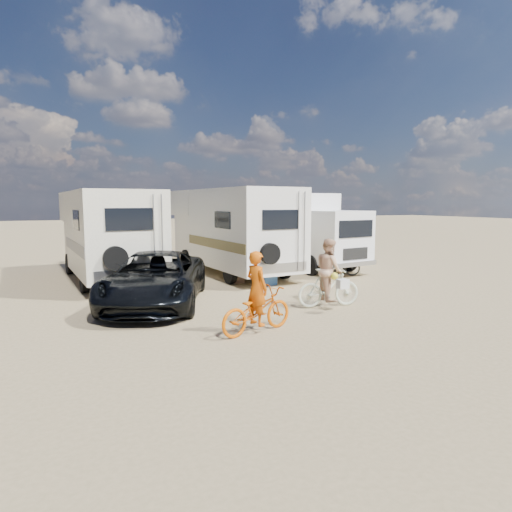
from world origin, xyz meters
name	(u,v)px	position (x,y,z in m)	size (l,w,h in m)	color
ground	(312,310)	(0.00, 0.00, 0.00)	(140.00, 140.00, 0.00)	#9A845C
rv_main	(231,232)	(0.30, 6.93, 1.71)	(2.54, 7.60, 3.42)	white
rv_left	(108,236)	(-4.51, 7.23, 1.65)	(2.58, 7.16, 3.30)	beige
box_truck	(300,231)	(3.67, 7.16, 1.64)	(2.28, 6.97, 3.28)	white
dark_suv	(156,279)	(-3.73, 2.39, 0.75)	(2.47, 5.36, 1.49)	black
bike_man	(257,310)	(-2.22, -1.27, 0.51)	(0.67, 1.92, 1.01)	#C75203
bike_woman	(329,288)	(0.61, 0.16, 0.54)	(0.51, 1.81, 1.09)	beige
rider_man	(257,296)	(-2.22, -1.27, 0.83)	(0.60, 0.40, 1.66)	#C14E08
rider_woman	(329,276)	(0.61, 0.16, 0.87)	(0.84, 0.66, 1.73)	#D6A883
bike_parked	(337,264)	(3.91, 4.57, 0.48)	(0.63, 1.81, 0.95)	#292B28
cooler	(267,279)	(0.44, 3.78, 0.24)	(0.59, 0.43, 0.47)	#275091
crate	(236,278)	(-0.39, 4.67, 0.18)	(0.45, 0.45, 0.36)	brown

